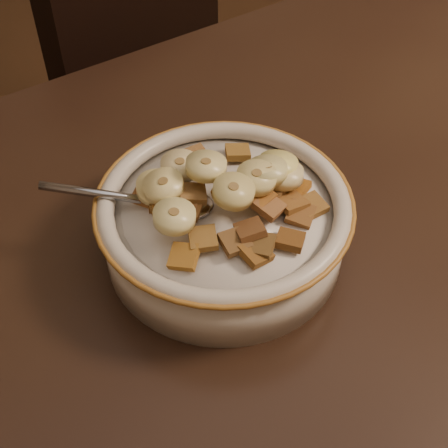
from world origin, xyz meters
TOP-DOWN VIEW (x-y plane):
  - chair at (0.04, 0.55)m, footprint 0.55×0.55m
  - cereal_bowl at (-0.21, 0.14)m, footprint 0.19×0.19m
  - milk at (-0.21, 0.14)m, footprint 0.16×0.16m
  - spoon at (-0.24, 0.16)m, footprint 0.06×0.06m
  - cereal_square_0 at (-0.19, 0.11)m, footprint 0.03×0.03m
  - cereal_square_1 at (-0.20, 0.18)m, footprint 0.03×0.03m
  - cereal_square_2 at (-0.17, 0.10)m, footprint 0.03×0.03m
  - cereal_square_3 at (-0.21, 0.14)m, footprint 0.03×0.03m
  - cereal_square_4 at (-0.19, 0.13)m, footprint 0.02×0.02m
  - cereal_square_5 at (-0.27, 0.12)m, footprint 0.03×0.03m
  - cereal_square_6 at (-0.25, 0.16)m, footprint 0.02×0.03m
  - cereal_square_7 at (-0.25, 0.16)m, footprint 0.03×0.03m
  - cereal_square_8 at (-0.22, 0.09)m, footprint 0.02×0.02m
  - cereal_square_9 at (-0.22, 0.10)m, footprint 0.03×0.03m
  - cereal_square_10 at (-0.17, 0.11)m, footprint 0.02×0.02m
  - cereal_square_11 at (-0.17, 0.19)m, footprint 0.03×0.03m
  - cereal_square_12 at (-0.26, 0.18)m, footprint 0.03×0.03m
  - cereal_square_13 at (-0.15, 0.15)m, footprint 0.03×0.03m
  - cereal_square_14 at (-0.24, 0.15)m, footprint 0.03×0.03m
  - cereal_square_15 at (-0.19, 0.08)m, footprint 0.03×0.03m
  - cereal_square_16 at (-0.25, 0.17)m, footprint 0.03×0.03m
  - cereal_square_17 at (-0.24, 0.15)m, footprint 0.03×0.03m
  - cereal_square_18 at (-0.20, 0.20)m, footprint 0.02×0.02m
  - cereal_square_19 at (-0.23, 0.15)m, footprint 0.03×0.03m
  - cereal_square_20 at (-0.15, 0.13)m, footprint 0.03×0.03m
  - cereal_square_21 at (-0.25, 0.12)m, footprint 0.03×0.03m
  - cereal_square_22 at (-0.23, 0.10)m, footprint 0.02×0.02m
  - cereal_square_23 at (-0.17, 0.13)m, footprint 0.03×0.03m
  - cereal_square_24 at (-0.16, 0.10)m, footprint 0.02×0.02m
  - cereal_square_25 at (-0.16, 0.16)m, footprint 0.03×0.03m
  - cereal_square_26 at (-0.22, 0.09)m, footprint 0.03×0.03m
  - cereal_square_27 at (-0.24, 0.18)m, footprint 0.03×0.03m
  - banana_slice_0 at (-0.22, 0.19)m, footprint 0.04×0.04m
  - banana_slice_1 at (-0.18, 0.14)m, footprint 0.04×0.04m
  - banana_slice_2 at (-0.25, 0.17)m, footprint 0.04×0.04m
  - banana_slice_3 at (-0.19, 0.13)m, footprint 0.04×0.04m
  - banana_slice_4 at (-0.16, 0.14)m, footprint 0.04×0.04m
  - banana_slice_5 at (-0.22, 0.16)m, footprint 0.04×0.04m
  - banana_slice_6 at (-0.16, 0.13)m, footprint 0.04×0.04m
  - banana_slice_7 at (-0.21, 0.13)m, footprint 0.03×0.03m
  - banana_slice_8 at (-0.26, 0.14)m, footprint 0.04×0.04m
  - banana_slice_9 at (-0.25, 0.18)m, footprint 0.04×0.04m

SIDE VIEW (x-z plane):
  - chair at x=0.04m, z-range 0.00..0.95m
  - cereal_bowl at x=-0.21m, z-range 0.75..0.80m
  - milk at x=-0.21m, z-range 0.79..0.80m
  - spoon at x=-0.24m, z-range 0.79..0.81m
  - cereal_square_20 at x=-0.15m, z-range 0.80..0.81m
  - cereal_square_13 at x=-0.15m, z-range 0.80..0.81m
  - cereal_square_25 at x=-0.16m, z-range 0.80..0.81m
  - cereal_square_2 at x=-0.17m, z-range 0.80..0.81m
  - cereal_square_24 at x=-0.16m, z-range 0.80..0.81m
  - cereal_square_15 at x=-0.19m, z-range 0.80..0.81m
  - cereal_square_11 at x=-0.17m, z-range 0.80..0.81m
  - cereal_square_8 at x=-0.22m, z-range 0.80..0.81m
  - cereal_square_5 at x=-0.27m, z-range 0.80..0.81m
  - cereal_square_10 at x=-0.17m, z-range 0.80..0.81m
  - cereal_square_12 at x=-0.26m, z-range 0.80..0.81m
  - cereal_square_26 at x=-0.22m, z-range 0.80..0.81m
  - cereal_square_18 at x=-0.20m, z-range 0.80..0.81m
  - cereal_square_16 at x=-0.25m, z-range 0.80..0.81m
  - cereal_square_27 at x=-0.24m, z-range 0.80..0.81m
  - cereal_square_22 at x=-0.23m, z-range 0.80..0.81m
  - cereal_square_1 at x=-0.20m, z-range 0.80..0.81m
  - cereal_square_23 at x=-0.17m, z-range 0.80..0.81m
  - cereal_square_21 at x=-0.25m, z-range 0.80..0.81m
  - cereal_square_6 at x=-0.25m, z-range 0.81..0.81m
  - cereal_square_9 at x=-0.22m, z-range 0.80..0.82m
  - cereal_square_7 at x=-0.25m, z-range 0.80..0.82m
  - cereal_square_0 at x=-0.19m, z-range 0.80..0.82m
  - cereal_square_14 at x=-0.24m, z-range 0.81..0.82m
  - cereal_square_4 at x=-0.19m, z-range 0.81..0.82m
  - cereal_square_17 at x=-0.24m, z-range 0.81..0.82m
  - banana_slice_9 at x=-0.25m, z-range 0.81..0.82m
  - banana_slice_6 at x=-0.16m, z-range 0.81..0.82m
  - cereal_square_19 at x=-0.23m, z-range 0.81..0.82m
  - banana_slice_0 at x=-0.22m, z-range 0.81..0.82m
  - banana_slice_4 at x=-0.16m, z-range 0.81..0.83m
  - cereal_square_3 at x=-0.21m, z-range 0.82..0.83m
  - banana_slice_8 at x=-0.26m, z-range 0.82..0.83m
  - banana_slice_1 at x=-0.18m, z-range 0.82..0.83m
  - banana_slice_2 at x=-0.25m, z-range 0.82..0.83m
  - banana_slice_3 at x=-0.19m, z-range 0.82..0.83m
  - banana_slice_7 at x=-0.21m, z-range 0.82..0.84m
  - banana_slice_5 at x=-0.22m, z-range 0.83..0.84m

